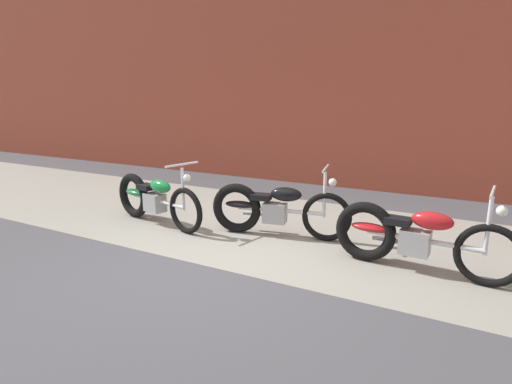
{
  "coord_description": "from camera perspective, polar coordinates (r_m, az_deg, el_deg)",
  "views": [
    {
      "loc": [
        2.61,
        -3.63,
        1.93
      ],
      "look_at": [
        0.19,
        0.82,
        0.75
      ],
      "focal_mm": 28.59,
      "sensor_mm": 36.0,
      "label": 1
    }
  ],
  "objects": [
    {
      "name": "motorcycle_green",
      "position": [
        6.56,
        -14.39,
        -0.83
      ],
      "size": [
        1.98,
        0.71,
        1.03
      ],
      "rotation": [
        0.0,
        0.0,
        -0.2
      ],
      "color": "black",
      "rests_on": "ground"
    },
    {
      "name": "motorcycle_red",
      "position": [
        4.95,
        20.5,
        -5.81
      ],
      "size": [
        2.01,
        0.58,
        1.03
      ],
      "rotation": [
        0.0,
        0.0,
        -0.07
      ],
      "color": "black",
      "rests_on": "ground"
    },
    {
      "name": "sidewalk_slab",
      "position": [
        6.29,
        2.51,
        -4.77
      ],
      "size": [
        36.0,
        3.5,
        0.01
      ],
      "primitive_type": "cube",
      "color": "gray",
      "rests_on": "ground"
    },
    {
      "name": "motorcycle_black",
      "position": [
        5.77,
        1.9,
        -2.31
      ],
      "size": [
        1.98,
        0.68,
        1.03
      ],
      "rotation": [
        0.0,
        0.0,
        0.21
      ],
      "color": "black",
      "rests_on": "ground"
    },
    {
      "name": "brick_building_wall",
      "position": [
        9.24,
        12.56,
        16.82
      ],
      "size": [
        36.0,
        0.5,
        5.16
      ],
      "primitive_type": "cube",
      "color": "brown",
      "rests_on": "ground"
    },
    {
      "name": "ground_plane",
      "position": [
        4.87,
        -6.72,
        -10.33
      ],
      "size": [
        80.0,
        80.0,
        0.0
      ],
      "primitive_type": "plane",
      "color": "#47474C"
    }
  ]
}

